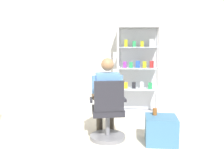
% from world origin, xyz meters
% --- Properties ---
extents(back_wall, '(6.00, 0.10, 2.70)m').
position_xyz_m(back_wall, '(0.00, 3.00, 1.35)').
color(back_wall, silver).
rests_on(back_wall, ground).
extents(display_cabinet_main, '(0.90, 0.45, 1.90)m').
position_xyz_m(display_cabinet_main, '(0.40, 2.76, 0.96)').
color(display_cabinet_main, '#B7B7BC').
rests_on(display_cabinet_main, ground).
extents(office_chair, '(0.61, 0.58, 0.96)m').
position_xyz_m(office_chair, '(-0.07, 1.08, 0.39)').
color(office_chair, slate).
rests_on(office_chair, ground).
extents(seated_shopkeeper, '(0.55, 0.61, 1.29)m').
position_xyz_m(seated_shopkeeper, '(-0.11, 1.24, 0.71)').
color(seated_shopkeeper, '#3F382D').
rests_on(seated_shopkeeper, ground).
extents(storage_crate, '(0.47, 0.47, 0.41)m').
position_xyz_m(storage_crate, '(0.75, 1.05, 0.20)').
color(storage_crate, teal).
rests_on(storage_crate, ground).
extents(tea_glass, '(0.07, 0.07, 0.11)m').
position_xyz_m(tea_glass, '(0.66, 1.14, 0.46)').
color(tea_glass, brown).
rests_on(tea_glass, storage_crate).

